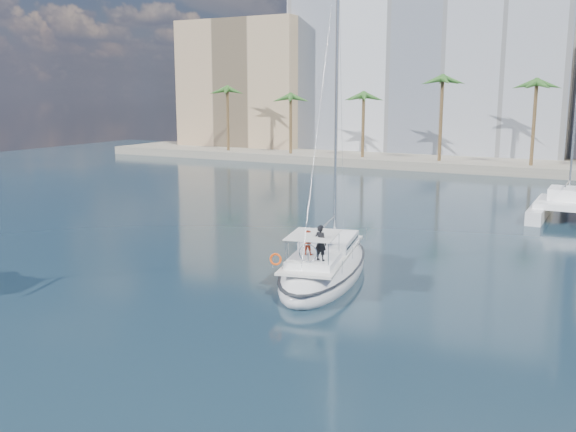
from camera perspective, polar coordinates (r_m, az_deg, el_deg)
The scene contains 9 objects.
ground at distance 33.92m, azimuth -2.36°, elevation -6.61°, with size 160.00×160.00×0.00m, color black.
quay at distance 90.91m, azimuth 17.41°, elevation 4.38°, with size 120.00×14.00×1.20m, color gray.
building_modern at distance 104.88m, azimuth 12.49°, elevation 12.77°, with size 42.00×16.00×28.00m, color silver.
building_tan_left at distance 113.11m, azimuth -3.24°, elevation 11.34°, with size 22.00×14.00×22.00m, color tan.
palm_left at distance 98.71m, azimuth -2.84°, elevation 10.98°, with size 3.60×3.60×12.30m.
palm_centre at distance 86.47m, azimuth 17.28°, elevation 10.51°, with size 3.60×3.60×12.30m.
main_sloop at distance 36.28m, azimuth 3.27°, elevation -4.51°, with size 6.69×13.39×19.02m.
catamaran at distance 57.55m, azimuth 23.51°, elevation 0.91°, with size 5.12×10.22×15.12m.
seagull at distance 34.40m, azimuth 0.24°, elevation -5.68°, with size 1.22×0.52×0.23m.
Camera 1 is at (16.33, -27.91, 10.24)m, focal length 40.00 mm.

